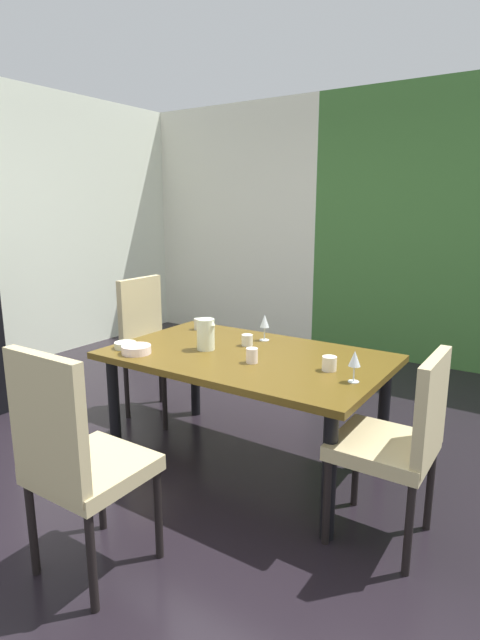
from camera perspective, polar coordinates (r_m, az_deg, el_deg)
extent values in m
cube|color=black|center=(3.39, -5.28, -15.16)|extent=(5.58, 5.75, 0.02)
cube|color=silver|center=(6.24, -1.04, 10.97)|extent=(2.31, 0.10, 2.74)
cube|color=#3F7133|center=(5.20, 25.58, 9.36)|extent=(3.27, 0.10, 2.74)
cube|color=brown|center=(3.01, 0.75, -4.25)|extent=(1.66, 1.02, 0.04)
cylinder|color=black|center=(3.84, -5.16, -6.04)|extent=(0.07, 0.07, 0.67)
cylinder|color=black|center=(3.20, 16.07, -10.48)|extent=(0.07, 0.07, 0.67)
cylinder|color=black|center=(3.29, -14.18, -9.75)|extent=(0.07, 0.07, 0.67)
cylinder|color=black|center=(2.51, 10.14, -17.05)|extent=(0.07, 0.07, 0.67)
cube|color=tan|center=(3.82, -8.96, -4.09)|extent=(0.44, 0.44, 0.07)
cube|color=tan|center=(3.88, -11.30, 0.51)|extent=(0.05, 0.42, 0.58)
cylinder|color=black|center=(3.92, -4.87, -7.45)|extent=(0.04, 0.04, 0.44)
cylinder|color=black|center=(3.65, -8.60, -9.13)|extent=(0.04, 0.04, 0.44)
cylinder|color=black|center=(4.15, -9.03, -6.38)|extent=(0.04, 0.04, 0.44)
cylinder|color=black|center=(3.90, -12.81, -7.85)|extent=(0.04, 0.04, 0.44)
cube|color=tan|center=(2.51, 16.00, -13.77)|extent=(0.44, 0.44, 0.07)
cube|color=tan|center=(2.37, 21.03, -9.44)|extent=(0.05, 0.42, 0.48)
cylinder|color=black|center=(2.53, 9.88, -19.80)|extent=(0.04, 0.04, 0.44)
cylinder|color=black|center=(2.84, 13.09, -16.09)|extent=(0.04, 0.04, 0.44)
cylinder|color=black|center=(2.44, 18.72, -21.78)|extent=(0.04, 0.04, 0.44)
cylinder|color=black|center=(2.75, 20.87, -17.61)|extent=(0.04, 0.04, 0.44)
cube|color=tan|center=(2.33, -16.45, -16.02)|extent=(0.44, 0.44, 0.07)
cube|color=tan|center=(2.10, -21.17, -11.09)|extent=(0.42, 0.05, 0.57)
cylinder|color=black|center=(2.69, -15.62, -18.05)|extent=(0.04, 0.04, 0.44)
cylinder|color=black|center=(2.45, -9.32, -21.03)|extent=(0.04, 0.04, 0.44)
cylinder|color=black|center=(2.50, -22.64, -21.19)|extent=(0.04, 0.04, 0.44)
cylinder|color=black|center=(2.24, -16.58, -25.06)|extent=(0.04, 0.04, 0.44)
cylinder|color=silver|center=(3.31, 2.80, -2.30)|extent=(0.07, 0.07, 0.00)
cylinder|color=silver|center=(3.30, 2.81, -1.55)|extent=(0.01, 0.01, 0.09)
cone|color=silver|center=(3.28, 2.83, -0.10)|extent=(0.06, 0.06, 0.09)
cylinder|color=silver|center=(2.60, 12.84, -6.88)|extent=(0.06, 0.06, 0.00)
cylinder|color=silver|center=(2.59, 12.88, -6.00)|extent=(0.01, 0.01, 0.08)
cone|color=silver|center=(2.56, 12.97, -4.31)|extent=(0.06, 0.06, 0.08)
cylinder|color=silver|center=(3.20, -12.99, -2.82)|extent=(0.13, 0.13, 0.04)
cylinder|color=white|center=(3.07, -11.76, -3.32)|extent=(0.18, 0.18, 0.05)
cylinder|color=silver|center=(3.60, -4.74, -0.46)|extent=(0.07, 0.07, 0.08)
cylinder|color=silver|center=(3.17, 0.82, -2.32)|extent=(0.07, 0.07, 0.07)
cylinder|color=white|center=(2.83, 1.37, -4.08)|extent=(0.07, 0.07, 0.08)
cylinder|color=white|center=(2.74, 10.17, -4.91)|extent=(0.08, 0.08, 0.08)
cylinder|color=#E4EBC8|center=(3.08, -3.94, -1.64)|extent=(0.11, 0.11, 0.19)
cone|color=#E4EBC8|center=(3.03, -3.21, -0.29)|extent=(0.04, 0.04, 0.03)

